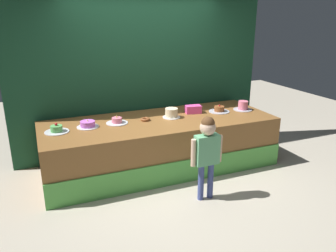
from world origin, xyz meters
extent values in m
plane|color=#BCB29E|center=(0.00, 0.00, 0.00)|extent=(12.00, 12.00, 0.00)
cube|color=brown|center=(0.00, 0.63, 0.38)|extent=(3.44, 1.26, 0.75)
cube|color=#59B24C|center=(0.00, -0.01, 0.17)|extent=(3.44, 0.02, 0.34)
cube|color=#19472D|center=(0.00, 1.36, 1.58)|extent=(4.21, 0.08, 3.16)
cylinder|color=#3F4C8C|center=(0.12, -0.49, 0.24)|extent=(0.08, 0.08, 0.48)
cylinder|color=#3F4C8C|center=(0.25, -0.49, 0.24)|extent=(0.08, 0.08, 0.48)
cube|color=#66B27F|center=(0.18, -0.49, 0.67)|extent=(0.30, 0.14, 0.38)
cylinder|color=beige|center=(0.00, -0.49, 0.66)|extent=(0.06, 0.06, 0.34)
cylinder|color=beige|center=(0.36, -0.49, 0.66)|extent=(0.06, 0.06, 0.34)
sphere|color=beige|center=(0.18, -0.49, 0.95)|extent=(0.19, 0.19, 0.19)
sphere|color=brown|center=(0.18, -0.49, 1.01)|extent=(0.16, 0.16, 0.16)
cube|color=#F34EA4|center=(0.63, 0.78, 0.81)|extent=(0.27, 0.19, 0.12)
torus|color=brown|center=(-0.21, 0.68, 0.77)|extent=(0.14, 0.14, 0.04)
cylinder|color=silver|center=(-1.46, 0.64, 0.76)|extent=(0.32, 0.32, 0.01)
cylinder|color=#59B259|center=(-1.46, 0.64, 0.80)|extent=(0.16, 0.16, 0.08)
sphere|color=red|center=(-1.46, 0.64, 0.86)|extent=(0.04, 0.04, 0.04)
cylinder|color=white|center=(-1.04, 0.70, 0.76)|extent=(0.31, 0.31, 0.01)
cylinder|color=#CC66D8|center=(-1.04, 0.70, 0.80)|extent=(0.20, 0.20, 0.08)
cone|color=#F2E566|center=(-1.04, 0.70, 0.85)|extent=(0.02, 0.02, 0.03)
cylinder|color=silver|center=(-0.63, 0.71, 0.76)|extent=(0.31, 0.31, 0.01)
cylinder|color=pink|center=(-0.63, 0.71, 0.80)|extent=(0.15, 0.15, 0.07)
cone|color=#F2E566|center=(-0.63, 0.71, 0.86)|extent=(0.02, 0.02, 0.05)
cylinder|color=white|center=(0.21, 0.67, 0.76)|extent=(0.27, 0.27, 0.01)
cylinder|color=beige|center=(0.21, 0.67, 0.83)|extent=(0.19, 0.19, 0.13)
cylinder|color=silver|center=(1.04, 0.67, 0.76)|extent=(0.33, 0.33, 0.01)
cylinder|color=brown|center=(1.04, 0.67, 0.80)|extent=(0.16, 0.16, 0.08)
sphere|color=red|center=(1.04, 0.67, 0.85)|extent=(0.03, 0.03, 0.03)
cylinder|color=silver|center=(1.46, 0.62, 0.76)|extent=(0.31, 0.31, 0.01)
cylinder|color=pink|center=(1.46, 0.62, 0.83)|extent=(0.16, 0.16, 0.14)
camera|label=1|loc=(-1.69, -3.76, 2.22)|focal=35.46mm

